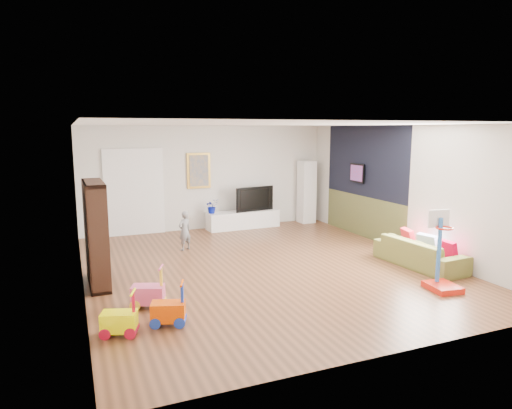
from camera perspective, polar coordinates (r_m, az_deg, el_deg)
name	(u,v)px	position (r m, az deg, el deg)	size (l,w,h in m)	color
floor	(264,267)	(8.85, 0.99, -7.76)	(6.50, 7.50, 0.00)	brown
ceiling	(264,124)	(8.46, 1.04, 10.00)	(6.50, 7.50, 0.00)	white
wall_back	(208,178)	(12.06, -6.05, 3.34)	(6.50, 0.00, 2.70)	silver
wall_front	(396,243)	(5.38, 17.06, -4.57)	(6.50, 0.00, 2.70)	silver
wall_left	(79,208)	(7.87, -21.28, -0.46)	(0.00, 7.50, 2.70)	silver
wall_right	(403,189)	(10.27, 17.93, 1.88)	(0.00, 7.50, 2.70)	silver
navy_accent	(365,161)	(11.31, 13.43, 5.28)	(0.01, 3.20, 1.70)	black
olive_wainscot	(362,216)	(11.48, 13.17, -1.45)	(0.01, 3.20, 1.00)	brown
doorway	(134,193)	(11.67, -14.96, 1.39)	(1.45, 0.06, 2.10)	white
painting_back	(199,171)	(11.93, -7.17, 4.22)	(0.62, 0.06, 0.92)	gold
artwork_right	(357,173)	(11.46, 12.52, 3.86)	(0.04, 0.56, 0.46)	#7F3F8C
media_console	(243,220)	(12.18, -1.62, -1.89)	(1.96, 0.49, 0.46)	white
tall_cabinet	(307,192)	(12.90, 6.34, 1.58)	(0.41, 0.41, 1.74)	white
bookshelf	(96,234)	(8.10, -19.37, -3.47)	(0.31, 1.20, 1.76)	#311B12
sofa	(420,253)	(9.35, 19.77, -5.68)	(1.84, 0.72, 0.54)	olive
basketball_hoop	(445,251)	(8.02, 22.55, -5.41)	(0.45, 0.55, 1.32)	red
ride_on_yellow	(119,314)	(6.21, -16.77, -12.94)	(0.44, 0.27, 0.59)	#FDFF00
ride_on_orange	(168,304)	(6.35, -10.95, -12.11)	(0.45, 0.28, 0.60)	#F44C00
ride_on_pink	(148,287)	(7.00, -13.38, -10.03)	(0.47, 0.29, 0.62)	#DD4C80
child	(185,231)	(10.04, -8.90, -3.26)	(0.31, 0.21, 0.86)	slate
tv	(253,198)	(12.20, -0.43, 0.77)	(1.13, 0.15, 0.65)	black
vase_plant	(212,206)	(11.86, -5.53, -0.20)	(0.34, 0.29, 0.37)	#061288
pillow_left	(449,250)	(9.10, 22.97, -5.27)	(0.09, 0.35, 0.35)	#B0002A
pillow_center	(428,244)	(9.42, 20.66, -4.65)	(0.10, 0.39, 0.39)	white
pillow_right	(408,238)	(9.76, 18.52, -4.05)	(0.10, 0.39, 0.39)	red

